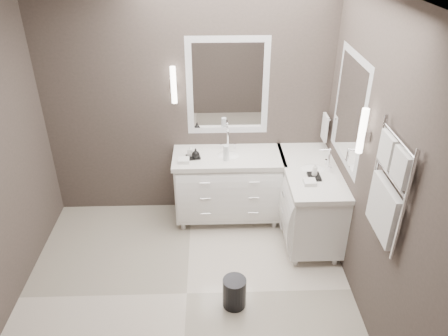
{
  "coord_description": "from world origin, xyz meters",
  "views": [
    {
      "loc": [
        0.26,
        -3.05,
        3.15
      ],
      "look_at": [
        0.38,
        0.7,
        0.99
      ],
      "focal_mm": 35.0,
      "sensor_mm": 36.0,
      "label": 1
    }
  ],
  "objects_px": {
    "towel_ladder": "(387,192)",
    "waste_bin": "(234,292)",
    "vanity_right": "(309,197)",
    "vanity_back": "(228,183)"
  },
  "relations": [
    {
      "from": "vanity_right",
      "to": "waste_bin",
      "type": "bearing_deg",
      "value": -129.78
    },
    {
      "from": "waste_bin",
      "to": "towel_ladder",
      "type": "bearing_deg",
      "value": -12.82
    },
    {
      "from": "waste_bin",
      "to": "vanity_right",
      "type": "bearing_deg",
      "value": 50.22
    },
    {
      "from": "waste_bin",
      "to": "vanity_back",
      "type": "bearing_deg",
      "value": 90.04
    },
    {
      "from": "vanity_back",
      "to": "towel_ladder",
      "type": "height_order",
      "value": "towel_ladder"
    },
    {
      "from": "vanity_right",
      "to": "towel_ladder",
      "type": "distance_m",
      "value": 1.6
    },
    {
      "from": "towel_ladder",
      "to": "waste_bin",
      "type": "xyz_separation_m",
      "value": [
        -1.1,
        0.25,
        -1.24
      ]
    },
    {
      "from": "vanity_back",
      "to": "waste_bin",
      "type": "xyz_separation_m",
      "value": [
        0.0,
        -1.37,
        -0.33
      ]
    },
    {
      "from": "vanity_back",
      "to": "towel_ladder",
      "type": "bearing_deg",
      "value": -55.9
    },
    {
      "from": "vanity_back",
      "to": "waste_bin",
      "type": "bearing_deg",
      "value": -89.96
    }
  ]
}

